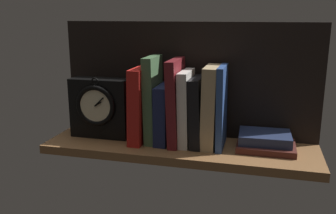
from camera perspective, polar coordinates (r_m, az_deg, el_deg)
ground_plane at (r=112.18cm, az=1.83°, el=-6.35°), size 80.31×22.35×2.50cm
back_panel at (r=117.18cm, az=3.04°, el=4.19°), size 80.31×1.20×35.58cm
book_red_requiem at (r=113.41cm, az=-4.04°, el=0.45°), size 4.18×16.22×22.55cm
book_green_romantic at (r=111.96cm, az=-2.29°, el=1.16°), size 3.47×12.21×25.82cm
book_navy_bierce at (r=112.00cm, az=-0.49°, el=-1.01°), size 3.80×13.35×17.48cm
book_maroon_dawkins at (r=110.23cm, az=1.28°, el=0.80°), size 3.63×15.07×25.23cm
book_white_catcher at (r=109.98cm, az=2.84°, el=-0.12°), size 3.42×13.18×21.98cm
book_black_skeptic at (r=109.61cm, az=4.54°, el=-0.68°), size 4.18×13.27×20.24cm
book_tan_shortstories at (r=108.62cm, az=6.56°, el=0.05°), size 4.14×13.12×23.53cm
book_blue_modern at (r=108.23cm, az=8.22°, el=0.01°), size 2.14×13.38×23.74cm
framed_clock at (r=118.31cm, az=-10.37°, el=-0.07°), size 18.47×7.49×19.34cm
book_stack_side at (r=111.32cm, az=14.63°, el=-5.10°), size 16.38×13.22×4.64cm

